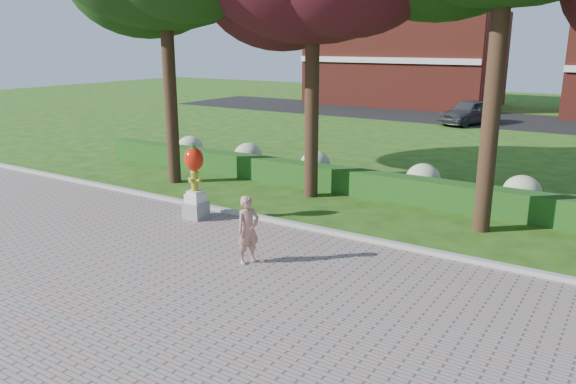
% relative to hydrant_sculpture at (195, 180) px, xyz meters
% --- Properties ---
extents(ground, '(100.00, 100.00, 0.00)m').
position_rel_hydrant_sculpture_xyz_m(ground, '(3.45, -2.15, -1.13)').
color(ground, '#1F4A12').
rests_on(ground, ground).
extents(walkway, '(40.00, 14.00, 0.04)m').
position_rel_hydrant_sculpture_xyz_m(walkway, '(3.45, -6.15, -1.11)').
color(walkway, gray).
rests_on(walkway, ground).
extents(curb, '(40.00, 0.18, 0.15)m').
position_rel_hydrant_sculpture_xyz_m(curb, '(3.45, 0.85, -1.05)').
color(curb, '#ADADA5').
rests_on(curb, ground).
extents(lawn_hedge, '(24.00, 0.70, 0.80)m').
position_rel_hydrant_sculpture_xyz_m(lawn_hedge, '(3.45, 4.85, -0.73)').
color(lawn_hedge, '#214915').
rests_on(lawn_hedge, ground).
extents(hydrangea_row, '(20.10, 1.10, 0.99)m').
position_rel_hydrant_sculpture_xyz_m(hydrangea_row, '(4.02, 5.85, -0.58)').
color(hydrangea_row, beige).
rests_on(hydrangea_row, ground).
extents(street, '(50.00, 8.00, 0.02)m').
position_rel_hydrant_sculpture_xyz_m(street, '(3.45, 25.85, -1.12)').
color(street, black).
rests_on(street, ground).
extents(building_left, '(14.00, 8.00, 7.00)m').
position_rel_hydrant_sculpture_xyz_m(building_left, '(-6.55, 31.85, 2.37)').
color(building_left, maroon).
rests_on(building_left, ground).
extents(hydrant_sculpture, '(0.60, 0.57, 2.06)m').
position_rel_hydrant_sculpture_xyz_m(hydrant_sculpture, '(0.00, 0.00, 0.00)').
color(hydrant_sculpture, gray).
rests_on(hydrant_sculpture, walkway).
extents(woman, '(0.53, 0.65, 1.54)m').
position_rel_hydrant_sculpture_xyz_m(woman, '(3.21, -1.84, -0.32)').
color(woman, tan).
rests_on(woman, walkway).
extents(parked_car, '(3.03, 4.63, 1.47)m').
position_rel_hydrant_sculpture_xyz_m(parked_car, '(1.18, 22.85, -0.38)').
color(parked_car, '#3A3D42').
rests_on(parked_car, street).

